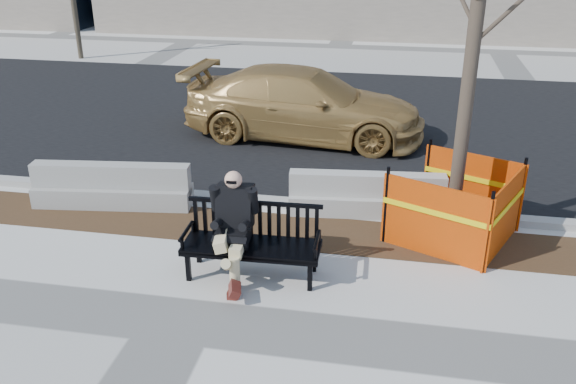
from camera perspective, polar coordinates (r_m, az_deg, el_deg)
name	(u,v)px	position (r m, az deg, el deg)	size (l,w,h in m)	color
ground	(180,320)	(7.98, -10.02, -11.60)	(120.00, 120.00, 0.00)	beige
mulch_strip	(234,227)	(10.09, -5.05, -3.21)	(40.00, 1.20, 0.02)	#47301C
asphalt_street	(298,117)	(15.73, 0.89, 6.94)	(60.00, 10.40, 0.01)	black
curb	(248,200)	(10.89, -3.75, -0.72)	(60.00, 0.25, 0.12)	#9E9B93
bench	(252,275)	(8.76, -3.32, -7.71)	(1.94, 0.70, 1.04)	black
seated_man	(235,272)	(8.86, -4.92, -7.38)	(0.65, 1.08, 1.51)	black
tree_fence	(450,236)	(10.10, 14.79, -3.96)	(2.50, 2.50, 6.24)	#DD3C03
sedan	(304,137)	(14.27, 1.49, 5.12)	(2.20, 5.40, 1.57)	#A57E40
jersey_barrier_left	(115,205)	(11.22, -15.77, -1.20)	(2.73, 0.55, 0.78)	gray
jersey_barrier_right	(365,214)	(10.58, 7.19, -2.00)	(2.60, 0.52, 0.75)	#AAA79F
far_tree_left	(81,58)	(24.04, -18.61, 11.67)	(1.97, 1.97, 5.32)	#483E2E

